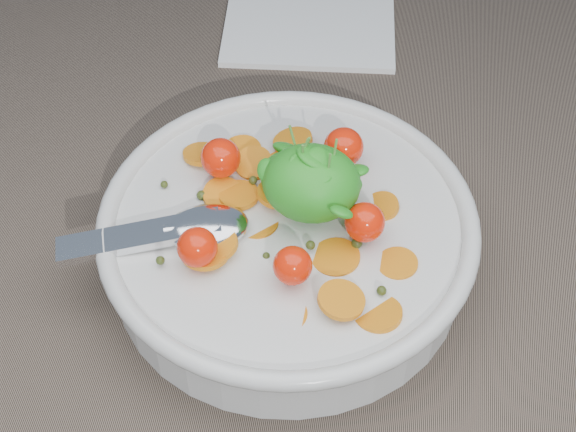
# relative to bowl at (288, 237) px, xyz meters

# --- Properties ---
(ground) EXTENTS (6.00, 6.00, 0.00)m
(ground) POSITION_rel_bowl_xyz_m (-0.02, 0.02, -0.03)
(ground) COLOR #6E5D4E
(ground) RESTS_ON ground
(bowl) EXTENTS (0.27, 0.25, 0.11)m
(bowl) POSITION_rel_bowl_xyz_m (0.00, 0.00, 0.00)
(bowl) COLOR silver
(bowl) RESTS_ON ground
(napkin) EXTENTS (0.16, 0.14, 0.01)m
(napkin) POSITION_rel_bowl_xyz_m (-0.02, 0.27, -0.03)
(napkin) COLOR white
(napkin) RESTS_ON ground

